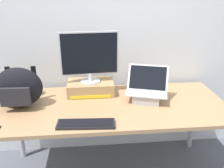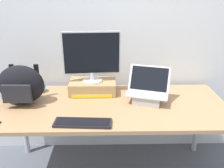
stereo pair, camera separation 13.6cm
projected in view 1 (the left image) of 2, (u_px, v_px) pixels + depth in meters
name	position (u px, v px, depth m)	size (l,w,h in m)	color
back_wall	(107.00, 26.00, 2.25)	(7.00, 0.10, 2.60)	silver
desk	(112.00, 111.00, 2.02)	(1.90, 0.81, 0.74)	#A87F56
toner_box_yellow	(91.00, 87.00, 2.18)	(0.41, 0.25, 0.11)	#A88456
desktop_monitor	(90.00, 56.00, 2.07)	(0.50, 0.17, 0.45)	silver
open_laptop	(147.00, 93.00, 2.04)	(0.39, 0.32, 0.29)	#ADADB2
external_keyboard	(86.00, 124.00, 1.69)	(0.41, 0.15, 0.02)	black
messenger_backpack	(19.00, 88.00, 1.91)	(0.38, 0.25, 0.33)	black
coffee_mug	(15.00, 91.00, 2.15)	(0.12, 0.08, 0.09)	#B2332D
plush_toy	(37.00, 89.00, 2.17)	(0.09, 0.09, 0.09)	#2393CC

